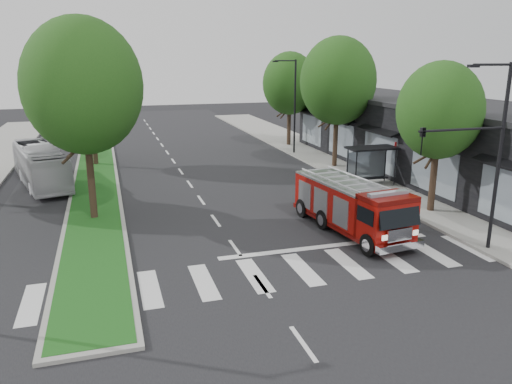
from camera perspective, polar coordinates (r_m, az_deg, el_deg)
ground at (r=22.26m, az=-2.41°, el=-6.42°), size 140.00×140.00×0.00m
sidewalk_right at (r=35.78m, az=13.14°, el=1.66°), size 5.00×80.00×0.15m
median at (r=38.93m, az=-17.81°, el=2.41°), size 3.00×50.00×0.15m
storefront_row at (r=37.75m, az=19.33°, el=5.65°), size 8.00×30.00×5.00m
bus_shelter at (r=33.16m, az=12.97°, el=4.10°), size 3.20×1.60×2.61m
tree_right_near at (r=27.75m, az=20.25°, el=8.71°), size 4.40×4.40×8.05m
tree_right_mid at (r=37.94m, az=9.33°, el=12.41°), size 5.60×5.60×9.72m
tree_right_far at (r=47.15m, az=3.87°, el=12.28°), size 5.00×5.00×8.73m
tree_median_near at (r=26.11m, az=-19.18°, el=11.34°), size 5.80×5.80×10.16m
tree_median_far at (r=40.11m, az=-18.54°, el=11.98°), size 5.60×5.60×9.72m
streetlight_right_near at (r=22.44m, az=24.53°, el=4.78°), size 4.08×0.22×8.00m
streetlight_right_far at (r=43.10m, az=4.28°, el=10.19°), size 2.11×0.20×8.00m
fire_engine at (r=24.36m, az=10.78°, el=-1.59°), size 3.14×7.85×2.65m
city_bus at (r=35.71m, az=-23.42°, el=2.83°), size 4.55×9.74×2.64m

